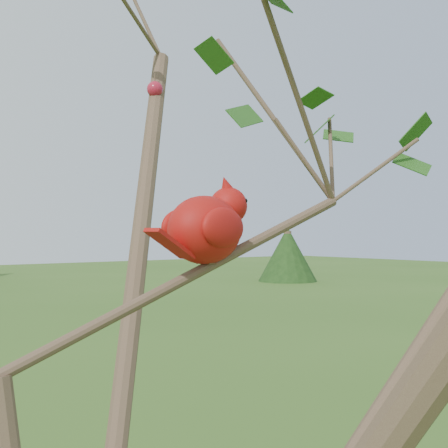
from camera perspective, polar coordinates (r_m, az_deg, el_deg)
name	(u,v)px	position (r m, az deg, el deg)	size (l,w,h in m)	color
crabapple_tree	(92,249)	(0.80, -11.97, -2.25)	(2.35, 2.05, 2.95)	#483327
cardinal	(208,226)	(1.01, -1.50, -0.21)	(0.23, 0.14, 0.16)	#B3140F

